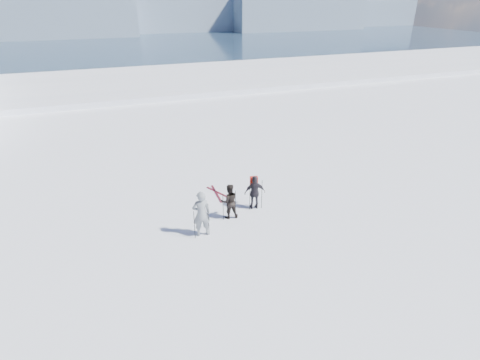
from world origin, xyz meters
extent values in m
plane|color=white|center=(0.00, 60.00, -17.50)|extent=(220.00, 208.01, 71.62)
cube|color=white|center=(0.00, 30.00, -6.50)|extent=(180.00, 16.00, 14.00)
plane|color=#21364D|center=(0.00, 290.00, -30.00)|extent=(820.00, 820.00, 0.00)
cube|color=slate|center=(-40.00, 440.00, -11.00)|extent=(160.00, 80.00, 38.00)
cube|color=slate|center=(100.00, 470.00, -4.00)|extent=(140.00, 80.00, 52.00)
cube|color=slate|center=(230.00, 440.00, -10.00)|extent=(160.00, 80.00, 40.00)
cube|color=slate|center=(350.00, 470.00, -14.00)|extent=(130.00, 80.00, 32.00)
cube|color=white|center=(350.00, 470.00, -1.00)|extent=(110.50, 70.00, 8.00)
imported|color=gray|center=(-3.38, 1.83, 0.93)|extent=(0.70, 0.48, 1.86)
imported|color=black|center=(-2.00, 2.67, 0.75)|extent=(0.78, 0.64, 1.49)
imported|color=black|center=(-0.75, 2.98, 0.75)|extent=(0.94, 0.53, 1.50)
cube|color=red|center=(-0.70, 3.22, 1.72)|extent=(0.35, 0.24, 0.42)
cylinder|color=black|center=(-3.69, 1.71, 0.59)|extent=(0.02, 0.02, 1.18)
cylinder|color=black|center=(-3.14, 1.76, 0.67)|extent=(0.02, 0.02, 1.35)
cylinder|color=black|center=(-2.30, 2.55, 0.60)|extent=(0.02, 0.02, 1.21)
cylinder|color=black|center=(-1.77, 2.56, 0.62)|extent=(0.02, 0.02, 1.24)
cylinder|color=black|center=(-0.99, 2.95, 0.58)|extent=(0.02, 0.02, 1.15)
cylinder|color=black|center=(-0.48, 2.86, 0.67)|extent=(0.02, 0.02, 1.33)
cube|color=black|center=(-1.91, 4.76, 0.01)|extent=(0.16, 1.70, 0.03)
cube|color=black|center=(-1.77, 4.76, 0.01)|extent=(0.82, 1.57, 0.03)
camera|label=1|loc=(-6.19, -9.77, 8.22)|focal=28.00mm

